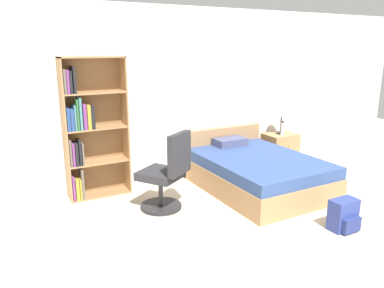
% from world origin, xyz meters
% --- Properties ---
extents(ground_plane, '(14.00, 14.00, 0.00)m').
position_xyz_m(ground_plane, '(0.00, 0.00, 0.00)').
color(ground_plane, beige).
extents(wall_back, '(9.00, 0.06, 2.60)m').
position_xyz_m(wall_back, '(0.00, 3.23, 1.30)').
color(wall_back, white).
rests_on(wall_back, ground_plane).
extents(bookshelf, '(0.83, 0.29, 1.90)m').
position_xyz_m(bookshelf, '(-1.76, 3.01, 0.94)').
color(bookshelf, '#AD7F51').
rests_on(bookshelf, ground_plane).
extents(bed, '(1.43, 1.94, 0.74)m').
position_xyz_m(bed, '(0.42, 2.19, 0.25)').
color(bed, '#AD7F51').
rests_on(bed, ground_plane).
extents(office_chair, '(0.69, 0.72, 1.02)m').
position_xyz_m(office_chair, '(-1.03, 2.11, 0.46)').
color(office_chair, '#232326').
rests_on(office_chair, ground_plane).
extents(nightstand, '(0.54, 0.44, 0.55)m').
position_xyz_m(nightstand, '(1.50, 2.88, 0.28)').
color(nightstand, '#AD7F51').
rests_on(nightstand, ground_plane).
extents(table_lamp, '(0.27, 0.27, 0.50)m').
position_xyz_m(table_lamp, '(1.52, 2.92, 0.95)').
color(table_lamp, '#333333').
rests_on(table_lamp, nightstand).
extents(water_bottle, '(0.06, 0.06, 0.25)m').
position_xyz_m(water_bottle, '(1.44, 2.77, 0.67)').
color(water_bottle, silver).
rests_on(water_bottle, nightstand).
extents(backpack_blue, '(0.32, 0.24, 0.36)m').
position_xyz_m(backpack_blue, '(0.49, 0.66, 0.17)').
color(backpack_blue, navy).
rests_on(backpack_blue, ground_plane).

